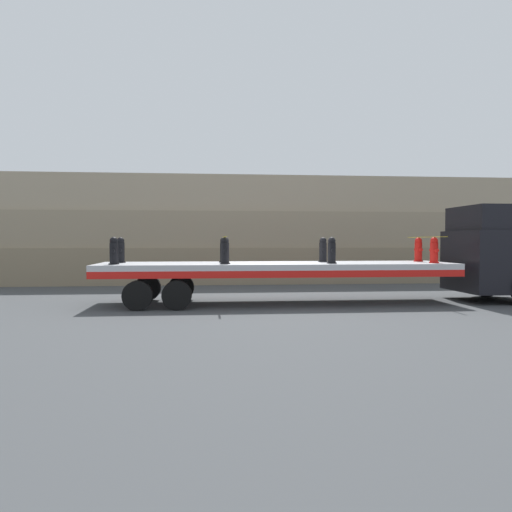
{
  "coord_description": "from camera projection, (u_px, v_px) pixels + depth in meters",
  "views": [
    {
      "loc": [
        -2.11,
        -15.19,
        1.92
      ],
      "look_at": [
        -0.63,
        0.0,
        1.47
      ],
      "focal_mm": 35.0,
      "sensor_mm": 36.0,
      "label": 1
    }
  ],
  "objects": [
    {
      "name": "ground_plane",
      "position": [
        276.0,
        303.0,
        15.37
      ],
      "size": [
        120.0,
        120.0,
        0.0
      ],
      "primitive_type": "plane",
      "color": "#3F4244"
    },
    {
      "name": "rock_cliff",
      "position": [
        252.0,
        230.0,
        23.48
      ],
      "size": [
        60.0,
        3.3,
        4.88
      ],
      "color": "#84755B",
      "rests_on": "ground_plane"
    },
    {
      "name": "truck_cab",
      "position": [
        495.0,
        253.0,
        16.01
      ],
      "size": [
        2.37,
        2.66,
        3.04
      ],
      "color": "black",
      "rests_on": "ground_plane"
    },
    {
      "name": "flatbed_trailer",
      "position": [
        260.0,
        269.0,
        15.29
      ],
      "size": [
        10.77,
        2.68,
        1.26
      ],
      "color": "#B2B2B7",
      "rests_on": "ground_plane"
    },
    {
      "name": "fire_hydrant_black_near_0",
      "position": [
        114.0,
        251.0,
        14.29
      ],
      "size": [
        0.3,
        0.44,
        0.79
      ],
      "color": "black",
      "rests_on": "flatbed_trailer"
    },
    {
      "name": "fire_hydrant_black_far_0",
      "position": [
        121.0,
        250.0,
        15.42
      ],
      "size": [
        0.3,
        0.44,
        0.79
      ],
      "color": "black",
      "rests_on": "flatbed_trailer"
    },
    {
      "name": "fire_hydrant_black_near_1",
      "position": [
        225.0,
        251.0,
        14.6
      ],
      "size": [
        0.3,
        0.44,
        0.79
      ],
      "color": "black",
      "rests_on": "flatbed_trailer"
    },
    {
      "name": "fire_hydrant_black_far_1",
      "position": [
        224.0,
        250.0,
        15.73
      ],
      "size": [
        0.3,
        0.44,
        0.79
      ],
      "color": "black",
      "rests_on": "flatbed_trailer"
    },
    {
      "name": "fire_hydrant_black_near_2",
      "position": [
        332.0,
        251.0,
        14.91
      ],
      "size": [
        0.3,
        0.44,
        0.79
      ],
      "color": "black",
      "rests_on": "flatbed_trailer"
    },
    {
      "name": "fire_hydrant_black_far_2",
      "position": [
        323.0,
        250.0,
        16.04
      ],
      "size": [
        0.3,
        0.44,
        0.79
      ],
      "color": "black",
      "rests_on": "flatbed_trailer"
    },
    {
      "name": "fire_hydrant_red_near_3",
      "position": [
        434.0,
        250.0,
        15.22
      ],
      "size": [
        0.3,
        0.44,
        0.79
      ],
      "color": "red",
      "rests_on": "flatbed_trailer"
    },
    {
      "name": "fire_hydrant_red_far_3",
      "position": [
        418.0,
        250.0,
        16.35
      ],
      "size": [
        0.3,
        0.44,
        0.79
      ],
      "color": "red",
      "rests_on": "flatbed_trailer"
    },
    {
      "name": "cargo_strap_rear",
      "position": [
        224.0,
        237.0,
        15.15
      ],
      "size": [
        0.05,
        2.79,
        0.01
      ],
      "color": "yellow",
      "rests_on": "fire_hydrant_black_near_1"
    },
    {
      "name": "cargo_strap_middle",
      "position": [
        426.0,
        237.0,
        15.77
      ],
      "size": [
        0.05,
        2.79,
        0.01
      ],
      "color": "yellow",
      "rests_on": "fire_hydrant_red_near_3"
    }
  ]
}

